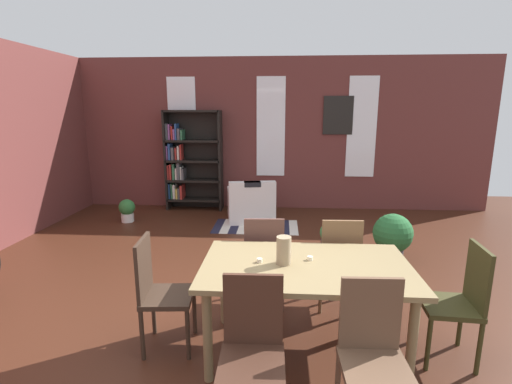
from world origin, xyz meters
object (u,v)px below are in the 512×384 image
object	(u,v)px
dining_chair_head_left	(159,290)
potted_plant_by_shelf	(127,210)
vase_on_table	(284,250)
dining_chair_far_right	(339,260)
dining_chair_head_right	(459,299)
dining_chair_far_left	(264,258)
bookshelf_tall	(189,160)
dining_chair_near_right	(373,353)
dining_table	(306,275)
potted_plant_window	(329,238)
potted_plant_corner	(393,236)
armchair_white	(251,205)
dining_chair_near_left	(252,348)

from	to	relation	value
dining_chair_head_left	potted_plant_by_shelf	size ratio (longest dim) A/B	2.36
vase_on_table	dining_chair_far_right	bearing A→B (deg)	52.56
dining_chair_head_right	dining_chair_far_right	bearing A→B (deg)	138.79
dining_chair_far_left	bookshelf_tall	xyz separation A→B (m)	(-1.64, 3.70, 0.46)
dining_chair_head_left	potted_plant_by_shelf	bearing A→B (deg)	116.44
dining_chair_near_right	dining_table	bearing A→B (deg)	117.12
dining_table	vase_on_table	size ratio (longest dim) A/B	7.37
potted_plant_by_shelf	potted_plant_window	size ratio (longest dim) A/B	0.92
vase_on_table	dining_chair_near_right	distance (m)	0.97
potted_plant_corner	potted_plant_window	distance (m)	0.82
armchair_white	potted_plant_corner	bearing A→B (deg)	-42.58
vase_on_table	potted_plant_corner	xyz separation A→B (m)	(1.41, 1.90, -0.51)
dining_chair_head_left	potted_plant_window	size ratio (longest dim) A/B	2.16
potted_plant_by_shelf	potted_plant_window	bearing A→B (deg)	-21.06
dining_chair_far_left	dining_chair_near_right	bearing A→B (deg)	-62.95
vase_on_table	potted_plant_by_shelf	xyz separation A→B (m)	(-2.73, 3.45, -0.66)
armchair_white	potted_plant_by_shelf	distance (m)	2.19
dining_chair_far_right	bookshelf_tall	distance (m)	4.42
vase_on_table	dining_chair_head_left	xyz separation A→B (m)	(-1.01, -0.01, -0.37)
dining_chair_far_right	potted_plant_window	world-z (taller)	dining_chair_far_right
bookshelf_tall	dining_chair_near_right	bearing A→B (deg)	-65.16
armchair_white	potted_plant_corner	world-z (taller)	armchair_white
dining_table	bookshelf_tall	distance (m)	4.86
dining_chair_far_left	bookshelf_tall	size ratio (longest dim) A/B	0.49
dining_chair_head_right	dining_chair_near_right	bearing A→B (deg)	-139.34
dining_table	dining_chair_head_left	world-z (taller)	dining_chair_head_left
dining_chair_near_left	dining_chair_far_left	bearing A→B (deg)	89.77
bookshelf_tall	potted_plant_corner	world-z (taller)	bookshelf_tall
dining_chair_head_right	dining_chair_near_right	size ratio (longest dim) A/B	1.00
dining_chair_far_right	potted_plant_window	xyz separation A→B (m)	(0.09, 1.44, -0.28)
dining_table	vase_on_table	distance (m)	0.27
dining_chair_head_right	dining_chair_head_left	world-z (taller)	same
dining_table	dining_chair_near_left	distance (m)	0.82
armchair_white	vase_on_table	bearing A→B (deg)	-81.43
dining_table	dining_chair_head_left	xyz separation A→B (m)	(-1.19, -0.01, -0.16)
dining_chair_near_right	bookshelf_tall	world-z (taller)	bookshelf_tall
dining_chair_far_right	dining_chair_head_left	xyz separation A→B (m)	(-1.56, -0.72, 0.00)
dining_table	potted_plant_by_shelf	size ratio (longest dim) A/B	4.05
dining_chair_near_left	potted_plant_corner	size ratio (longest dim) A/B	1.46
dining_chair_near_right	potted_plant_corner	distance (m)	2.76
dining_chair_near_left	potted_plant_corner	xyz separation A→B (m)	(1.60, 2.62, -0.15)
vase_on_table	potted_plant_window	world-z (taller)	vase_on_table
dining_table	potted_plant_by_shelf	distance (m)	4.54
vase_on_table	dining_chair_far_right	xyz separation A→B (m)	(0.55, 0.71, -0.37)
dining_chair_near_left	potted_plant_corner	world-z (taller)	dining_chair_near_left
dining_chair_far_right	dining_table	bearing A→B (deg)	-117.38
dining_chair_head_left	armchair_white	distance (m)	3.76
potted_plant_by_shelf	potted_plant_corner	xyz separation A→B (m)	(4.14, -1.55, 0.15)
armchair_white	dining_chair_near_left	bearing A→B (deg)	-85.25
vase_on_table	potted_plant_corner	world-z (taller)	vase_on_table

